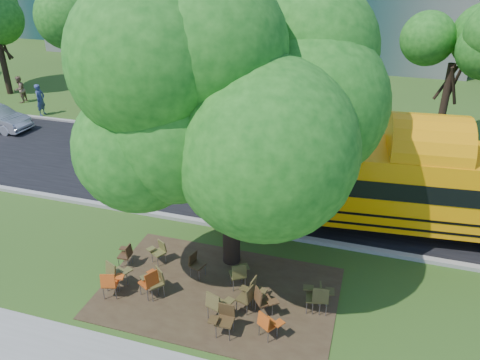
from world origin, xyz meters
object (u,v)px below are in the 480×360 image
(pedestrian_b, at_px, (20,89))
(chair_4, at_px, (217,303))
(chair_13, at_px, (321,296))
(chair_15, at_px, (316,295))
(chair_5, at_px, (224,317))
(chair_1, at_px, (116,272))
(chair_0, at_px, (110,282))
(chair_14, at_px, (268,323))
(main_tree, at_px, (230,108))
(chair_10, at_px, (196,263))
(chair_9, at_px, (159,250))
(chair_11, at_px, (239,273))
(chair_3, at_px, (156,279))
(chair_7, at_px, (263,299))
(chair_2, at_px, (150,280))
(black_car, at_px, (160,168))
(chair_8, at_px, (126,253))
(chair_12, at_px, (256,290))
(chair_6, at_px, (247,296))
(pedestrian_a, at_px, (40,100))
(school_bus, at_px, (415,185))
(bg_car_red, at_px, (142,124))

(pedestrian_b, bearing_deg, chair_4, 44.74)
(chair_4, distance_m, chair_13, 2.92)
(chair_15, bearing_deg, chair_5, 116.83)
(chair_1, relative_size, chair_15, 1.05)
(chair_0, height_order, chair_14, chair_0)
(main_tree, height_order, chair_10, main_tree)
(pedestrian_b, bearing_deg, chair_1, 40.04)
(chair_9, bearing_deg, chair_11, -160.90)
(chair_13, bearing_deg, chair_3, -179.98)
(chair_1, relative_size, chair_3, 1.03)
(chair_14, relative_size, pedestrian_b, 0.50)
(chair_7, bearing_deg, chair_0, -121.86)
(chair_9, bearing_deg, chair_2, 135.90)
(chair_15, bearing_deg, chair_11, 73.44)
(chair_2, xyz_separation_m, black_car, (-3.02, 6.87, 0.08))
(chair_11, relative_size, chair_13, 0.97)
(chair_8, height_order, chair_12, chair_12)
(chair_0, xyz_separation_m, black_car, (-1.94, 7.26, 0.10))
(chair_5, xyz_separation_m, chair_10, (-1.63, 2.03, -0.06))
(chair_12, relative_size, chair_14, 1.01)
(chair_3, bearing_deg, chair_0, 59.98)
(chair_11, bearing_deg, chair_14, -84.61)
(chair_0, distance_m, chair_4, 3.28)
(chair_10, bearing_deg, pedestrian_b, -112.60)
(chair_4, bearing_deg, chair_6, 59.75)
(chair_2, height_order, chair_9, chair_2)
(chair_3, distance_m, pedestrian_b, 22.53)
(chair_6, relative_size, chair_7, 0.94)
(chair_4, bearing_deg, chair_11, 101.49)
(main_tree, distance_m, chair_6, 5.29)
(pedestrian_a, bearing_deg, chair_13, -125.63)
(chair_14, xyz_separation_m, pedestrian_b, (-20.64, 15.38, 0.33))
(chair_2, relative_size, pedestrian_a, 0.50)
(chair_0, height_order, chair_1, chair_1)
(chair_5, distance_m, chair_11, 1.90)
(chair_4, height_order, chair_15, chair_4)
(chair_6, relative_size, pedestrian_a, 0.45)
(chair_2, relative_size, chair_5, 1.01)
(main_tree, relative_size, school_bus, 0.67)
(chair_13, relative_size, chair_15, 1.04)
(school_bus, bearing_deg, chair_1, -150.21)
(chair_3, xyz_separation_m, chair_4, (2.06, -0.44, 0.02))
(bg_car_red, bearing_deg, black_car, -161.39)
(chair_2, relative_size, chair_11, 1.01)
(chair_6, relative_size, chair_11, 0.92)
(school_bus, xyz_separation_m, chair_4, (-5.10, -6.41, -1.23))
(chair_2, distance_m, chair_11, 2.62)
(chair_2, bearing_deg, chair_13, -52.89)
(chair_10, relative_size, bg_car_red, 0.18)
(chair_9, xyz_separation_m, chair_10, (1.42, -0.33, 0.03))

